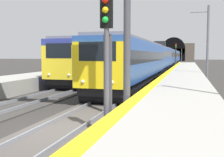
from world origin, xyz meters
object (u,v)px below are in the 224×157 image
object	(u,v)px
train_adjacent_platform	(125,58)
railway_signal_mid	(176,53)
railway_signal_near	(107,52)
railway_signal_far	(182,54)
train_main_approaching	(165,57)
catenary_mast_near	(207,44)

from	to	relation	value
train_adjacent_platform	railway_signal_mid	world-z (taller)	railway_signal_mid
railway_signal_near	railway_signal_far	distance (m)	94.20
train_adjacent_platform	railway_signal_mid	distance (m)	19.31
train_main_approaching	catenary_mast_near	distance (m)	26.20
train_main_approaching	railway_signal_far	distance (m)	49.25
train_main_approaching	catenary_mast_near	bearing A→B (deg)	13.84
railway_signal_near	railway_signal_far	size ratio (longest dim) A/B	0.94
railway_signal_mid	catenary_mast_near	bearing A→B (deg)	8.37
railway_signal_near	railway_signal_far	world-z (taller)	railway_signal_far
railway_signal_near	railway_signal_mid	world-z (taller)	railway_signal_mid
railway_signal_far	catenary_mast_near	size ratio (longest dim) A/B	0.67
catenary_mast_near	railway_signal_far	bearing A→B (deg)	3.24
railway_signal_near	train_adjacent_platform	bearing A→B (deg)	-168.19
railway_signal_near	catenary_mast_near	xyz separation A→B (m)	(19.55, -4.23, 0.96)
train_main_approaching	railway_signal_mid	distance (m)	3.83
railway_signal_near	catenary_mast_near	world-z (taller)	catenary_mast_near
railway_signal_mid	train_adjacent_platform	bearing A→B (deg)	-19.00
railway_signal_mid	railway_signal_far	bearing A→B (deg)	-180.00
railway_signal_near	railway_signal_far	bearing A→B (deg)	-180.00
train_adjacent_platform	railway_signal_mid	size ratio (longest dim) A/B	8.26
train_main_approaching	railway_signal_near	bearing A→B (deg)	2.79
catenary_mast_near	railway_signal_near	bearing A→B (deg)	167.80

